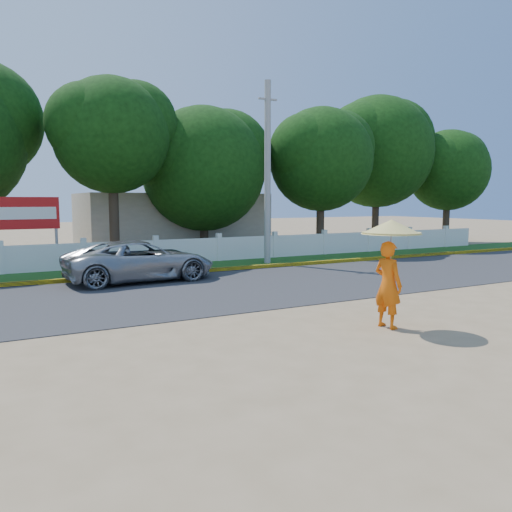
{
  "coord_description": "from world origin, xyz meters",
  "views": [
    {
      "loc": [
        -6.39,
        -9.85,
        2.79
      ],
      "look_at": [
        0.0,
        2.0,
        1.3
      ],
      "focal_mm": 35.0,
      "sensor_mm": 36.0,
      "label": 1
    }
  ],
  "objects_px": {
    "vehicle": "(140,261)",
    "billboard": "(26,217)",
    "utility_pole": "(268,174)",
    "monk_with_parasol": "(390,258)"
  },
  "relations": [
    {
      "from": "utility_pole",
      "to": "monk_with_parasol",
      "type": "distance_m",
      "value": 11.82
    },
    {
      "from": "vehicle",
      "to": "billboard",
      "type": "distance_m",
      "value": 6.17
    },
    {
      "from": "utility_pole",
      "to": "vehicle",
      "type": "height_order",
      "value": "utility_pole"
    },
    {
      "from": "monk_with_parasol",
      "to": "billboard",
      "type": "height_order",
      "value": "billboard"
    },
    {
      "from": "utility_pole",
      "to": "billboard",
      "type": "distance_m",
      "value": 10.14
    },
    {
      "from": "utility_pole",
      "to": "monk_with_parasol",
      "type": "xyz_separation_m",
      "value": [
        -3.24,
        -11.1,
        -2.42
      ]
    },
    {
      "from": "monk_with_parasol",
      "to": "billboard",
      "type": "distance_m",
      "value": 15.38
    },
    {
      "from": "billboard",
      "to": "vehicle",
      "type": "bearing_deg",
      "value": -57.5
    },
    {
      "from": "utility_pole",
      "to": "billboard",
      "type": "bearing_deg",
      "value": 163.03
    },
    {
      "from": "utility_pole",
      "to": "vehicle",
      "type": "xyz_separation_m",
      "value": [
        -6.31,
        -2.15,
        -3.26
      ]
    }
  ]
}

